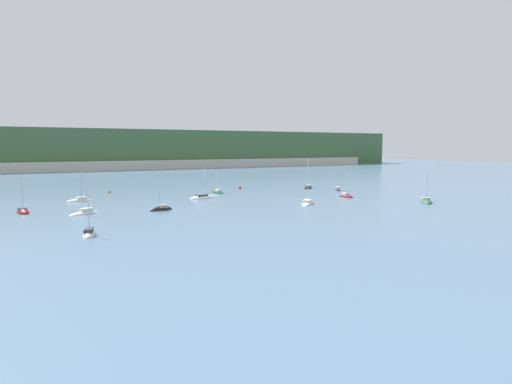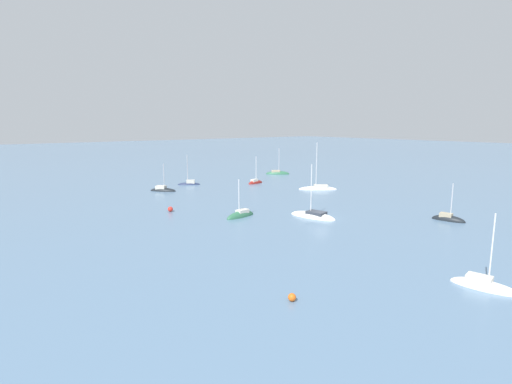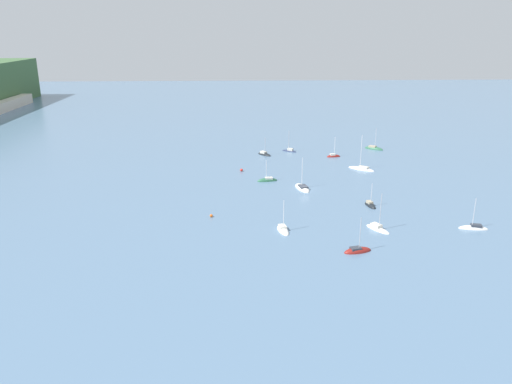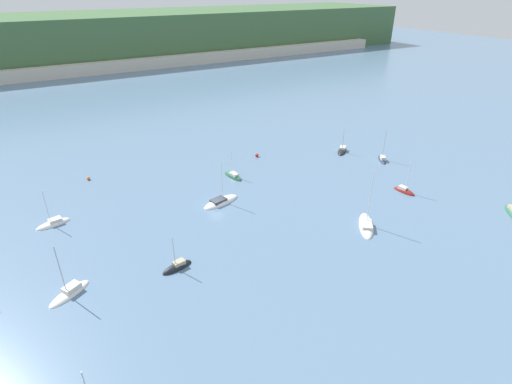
{
  "view_description": "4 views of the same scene",
  "coord_description": "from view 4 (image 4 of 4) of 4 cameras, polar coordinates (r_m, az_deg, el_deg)",
  "views": [
    {
      "loc": [
        -33.66,
        -99.94,
        13.78
      ],
      "look_at": [
        8.27,
        -16.86,
        3.07
      ],
      "focal_mm": 28.0,
      "sensor_mm": 36.0,
      "label": 1
    },
    {
      "loc": [
        -43.23,
        47.35,
        15.22
      ],
      "look_at": [
        17.59,
        -0.26,
        1.9
      ],
      "focal_mm": 28.0,
      "sensor_mm": 36.0,
      "label": 2
    },
    {
      "loc": [
        -129.86,
        18.93,
        42.52
      ],
      "look_at": [
        -10.16,
        13.9,
        2.98
      ],
      "focal_mm": 35.0,
      "sensor_mm": 36.0,
      "label": 3
    },
    {
      "loc": [
        -27.94,
        -63.02,
        39.34
      ],
      "look_at": [
        7.09,
        -3.58,
        2.73
      ],
      "focal_mm": 28.0,
      "sensor_mm": 36.0,
      "label": 4
    }
  ],
  "objects": [
    {
      "name": "ground_plane",
      "position": [
        79.37,
        -5.74,
        -1.92
      ],
      "size": [
        600.0,
        600.0,
        0.0
      ],
      "primitive_type": "plane",
      "color": "slate"
    },
    {
      "name": "hillside_ridge",
      "position": [
        245.23,
        -25.25,
        19.1
      ],
      "size": [
        412.59,
        65.78,
        24.03
      ],
      "color": "#42663D",
      "rests_on": "ground_plane"
    },
    {
      "name": "shore_town_strip",
      "position": [
        210.81,
        -23.34,
        15.76
      ],
      "size": [
        350.7,
        6.0,
        5.25
      ],
      "color": "beige",
      "rests_on": "ground_plane"
    },
    {
      "name": "sailboat_1",
      "position": [
        103.89,
        17.59,
        4.44
      ],
      "size": [
        4.44,
        5.48,
        8.11
      ],
      "rotation": [
        0.0,
        0.0,
        0.97
      ],
      "color": "#232D4C",
      "rests_on": "ground_plane"
    },
    {
      "name": "sailboat_2",
      "position": [
        106.68,
        12.2,
        5.72
      ],
      "size": [
        6.06,
        5.51,
        6.93
      ],
      "rotation": [
        0.0,
        0.0,
        3.83
      ],
      "color": "black",
      "rests_on": "ground_plane"
    },
    {
      "name": "sailboat_3",
      "position": [
        75.14,
        15.47,
        -4.67
      ],
      "size": [
        7.64,
        8.42,
        11.69
      ],
      "rotation": [
        0.0,
        0.0,
        0.87
      ],
      "color": "silver",
      "rests_on": "ground_plane"
    },
    {
      "name": "sailboat_5",
      "position": [
        81.78,
        -26.96,
        -4.09
      ],
      "size": [
        6.28,
        3.22,
        7.92
      ],
      "rotation": [
        0.0,
        0.0,
        3.33
      ],
      "color": "white",
      "rests_on": "ground_plane"
    },
    {
      "name": "sailboat_7",
      "position": [
        64.09,
        -25.06,
        -12.93
      ],
      "size": [
        6.75,
        5.21,
        9.07
      ],
      "rotation": [
        0.0,
        0.0,
        3.68
      ],
      "color": "white",
      "rests_on": "ground_plane"
    },
    {
      "name": "sailboat_8",
      "position": [
        63.94,
        -11.17,
        -10.55
      ],
      "size": [
        5.27,
        2.58,
        6.84
      ],
      "rotation": [
        0.0,
        0.0,
        3.34
      ],
      "color": "black",
      "rests_on": "ground_plane"
    },
    {
      "name": "sailboat_9",
      "position": [
        80.24,
        -5.02,
        -1.47
      ],
      "size": [
        8.69,
        4.69,
        9.56
      ],
      "rotation": [
        0.0,
        0.0,
        0.22
      ],
      "color": "white",
      "rests_on": "ground_plane"
    },
    {
      "name": "sailboat_10",
      "position": [
        90.56,
        -3.3,
        2.21
      ],
      "size": [
        2.65,
        6.15,
        7.25
      ],
      "rotation": [
        0.0,
        0.0,
        1.73
      ],
      "color": "#2D6647",
      "rests_on": "ground_plane"
    },
    {
      "name": "sailboat_11",
      "position": [
        89.55,
        20.39,
        0.08
      ],
      "size": [
        2.25,
        5.02,
        7.8
      ],
      "rotation": [
        0.0,
        0.0,
        4.86
      ],
      "color": "maroon",
      "rests_on": "ground_plane"
    },
    {
      "name": "mooring_buoy_0",
      "position": [
        96.52,
        -22.83,
        1.81
      ],
      "size": [
        0.72,
        0.72,
        0.72
      ],
      "color": "orange",
      "rests_on": "ground_plane"
    },
    {
      "name": "mooring_buoy_1",
      "position": [
        101.02,
        0.12,
        5.3
      ],
      "size": [
        0.89,
        0.89,
        0.89
      ],
      "color": "red",
      "rests_on": "ground_plane"
    }
  ]
}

